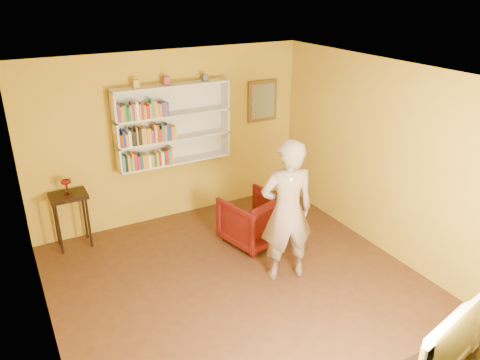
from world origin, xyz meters
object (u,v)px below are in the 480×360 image
(console_table, at_px, (69,203))
(ruby_lustre, at_px, (66,183))
(person, at_px, (287,211))
(bookshelf, at_px, (172,124))
(television, at_px, (440,340))
(armchair, at_px, (253,220))

(console_table, relative_size, ruby_lustre, 3.59)
(console_table, relative_size, person, 0.44)
(bookshelf, distance_m, console_table, 1.91)
(person, relative_size, television, 1.68)
(bookshelf, relative_size, console_table, 2.14)
(console_table, height_order, armchair, console_table)
(bookshelf, bearing_deg, armchair, -61.99)
(armchair, relative_size, person, 0.43)
(ruby_lustre, xyz_separation_m, television, (2.28, -4.50, -0.21))
(console_table, relative_size, armchair, 1.03)
(person, bearing_deg, television, 103.94)
(bookshelf, relative_size, television, 1.59)
(armchair, bearing_deg, console_table, -39.26)
(bookshelf, xyz_separation_m, person, (0.63, -2.28, -0.64))
(television, bearing_deg, bookshelf, 84.54)
(ruby_lustre, height_order, television, television)
(ruby_lustre, height_order, person, person)
(bookshelf, bearing_deg, ruby_lustre, -174.56)
(bookshelf, xyz_separation_m, console_table, (-1.67, -0.16, -0.90))
(armchair, xyz_separation_m, person, (-0.07, -0.96, 0.59))
(console_table, xyz_separation_m, ruby_lustre, (-0.00, 0.00, 0.31))
(ruby_lustre, bearing_deg, bookshelf, 5.44)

